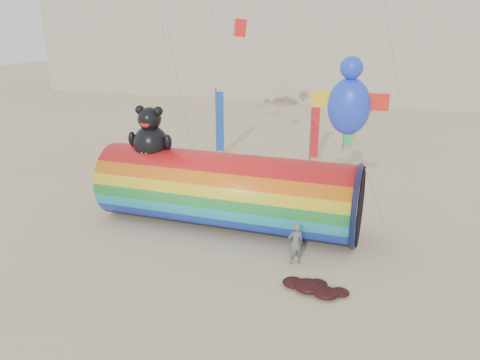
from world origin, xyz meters
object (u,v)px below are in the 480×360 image
(hotel_building, at_px, (258,17))
(windsock_assembly, at_px, (226,189))
(fabric_bundle, at_px, (314,287))
(kite_handler, at_px, (296,244))

(hotel_building, height_order, windsock_assembly, hotel_building)
(hotel_building, height_order, fabric_bundle, hotel_building)
(hotel_building, height_order, kite_handler, hotel_building)
(hotel_building, bearing_deg, windsock_assembly, -75.11)
(hotel_building, xyz_separation_m, windsock_assembly, (11.90, -44.77, -8.33))
(kite_handler, height_order, fabric_bundle, kite_handler)
(windsock_assembly, bearing_deg, hotel_building, 104.89)
(windsock_assembly, bearing_deg, kite_handler, -33.43)
(hotel_building, relative_size, windsock_assembly, 4.67)
(windsock_assembly, relative_size, kite_handler, 6.97)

